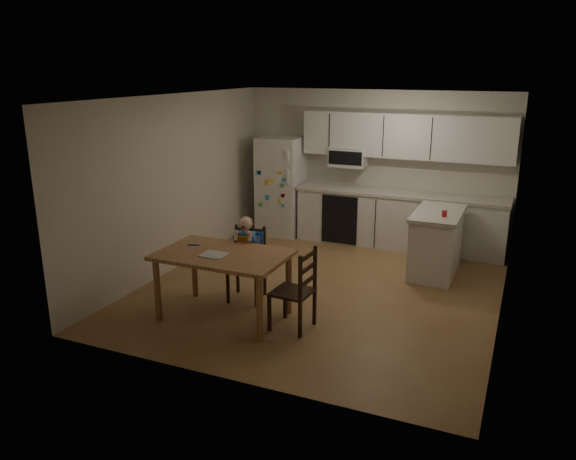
% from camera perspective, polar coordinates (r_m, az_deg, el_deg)
% --- Properties ---
extents(room, '(4.52, 5.01, 2.51)m').
position_cam_1_polar(room, '(7.65, 4.83, 4.08)').
color(room, brown).
rests_on(room, ground).
extents(refrigerator, '(0.72, 0.70, 1.70)m').
position_cam_1_polar(refrigerator, '(9.81, -0.68, 4.49)').
color(refrigerator, silver).
rests_on(refrigerator, ground).
extents(kitchen_run, '(3.37, 0.62, 2.15)m').
position_cam_1_polar(kitchen_run, '(9.26, 11.24, 3.63)').
color(kitchen_run, silver).
rests_on(kitchen_run, ground).
extents(kitchen_island, '(0.64, 1.23, 0.91)m').
position_cam_1_polar(kitchen_island, '(8.25, 14.81, -1.21)').
color(kitchen_island, silver).
rests_on(kitchen_island, ground).
extents(red_cup, '(0.07, 0.07, 0.09)m').
position_cam_1_polar(red_cup, '(7.86, 15.59, 1.61)').
color(red_cup, red).
rests_on(red_cup, kitchen_island).
extents(dining_table, '(1.48, 0.95, 0.80)m').
position_cam_1_polar(dining_table, '(6.54, -6.61, -3.24)').
color(dining_table, brown).
rests_on(dining_table, ground).
extents(napkin, '(0.28, 0.24, 0.01)m').
position_cam_1_polar(napkin, '(6.44, -7.52, -2.51)').
color(napkin, '#A7A7AC').
rests_on(napkin, dining_table).
extents(toddler_spoon, '(0.12, 0.06, 0.02)m').
position_cam_1_polar(toddler_spoon, '(6.83, -9.68, -1.49)').
color(toddler_spoon, '#2654B4').
rests_on(toddler_spoon, dining_table).
extents(chair_booster, '(0.47, 0.47, 1.09)m').
position_cam_1_polar(chair_booster, '(7.06, -4.17, -1.96)').
color(chair_booster, black).
rests_on(chair_booster, ground).
extents(chair_side, '(0.45, 0.45, 0.95)m').
position_cam_1_polar(chair_side, '(6.24, 1.22, -5.61)').
color(chair_side, black).
rests_on(chair_side, ground).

